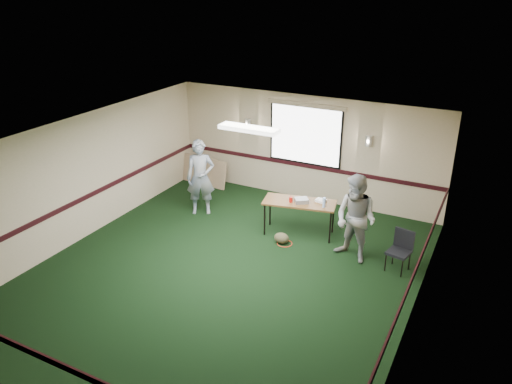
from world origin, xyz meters
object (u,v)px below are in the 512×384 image
at_px(conference_chair, 401,247).
at_px(person_right, 356,219).
at_px(person_left, 201,177).
at_px(projector, 301,200).
at_px(folding_table, 300,204).

relative_size(conference_chair, person_right, 0.45).
bearing_deg(conference_chair, person_left, -172.40).
distance_m(conference_chair, person_left, 4.89).
bearing_deg(person_left, person_right, -36.33).
distance_m(projector, person_right, 1.44).
bearing_deg(person_left, projector, -28.95).
relative_size(folding_table, projector, 5.92).
distance_m(folding_table, conference_chair, 2.38).
xyz_separation_m(folding_table, projector, (0.05, -0.02, 0.10)).
bearing_deg(person_left, folding_table, -28.45).
relative_size(conference_chair, person_left, 0.45).
bearing_deg(projector, person_left, 146.28).
relative_size(folding_table, person_left, 0.91).
bearing_deg(conference_chair, folding_table, -178.78).
xyz_separation_m(projector, conference_chair, (2.28, -0.43, -0.35)).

